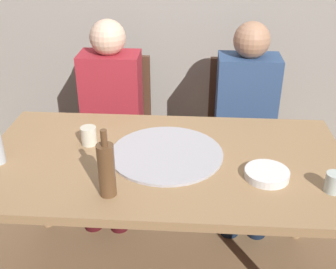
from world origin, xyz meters
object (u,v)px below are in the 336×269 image
at_px(beer_bottle, 106,169).
at_px(guest_in_beanie, 247,115).
at_px(tumbler_far, 334,182).
at_px(guest_in_sweater, 110,111).
at_px(chair_right, 243,123).
at_px(plate_stack, 267,174).
at_px(tumbler_near, 89,136).
at_px(chair_left, 115,119).
at_px(pizza_tray, 166,154).
at_px(dining_table, 164,172).

xyz_separation_m(beer_bottle, guest_in_beanie, (0.64, 0.96, -0.21)).
distance_m(tumbler_far, guest_in_beanie, 0.93).
relative_size(beer_bottle, guest_in_sweater, 0.24).
height_order(beer_bottle, chair_right, beer_bottle).
bearing_deg(guest_in_beanie, chair_right, -90.00).
relative_size(plate_stack, guest_in_sweater, 0.16).
xyz_separation_m(tumbler_near, chair_left, (-0.02, 0.73, -0.27)).
relative_size(tumbler_far, guest_in_beanie, 0.07).
xyz_separation_m(tumbler_near, chair_right, (0.80, 0.73, -0.27)).
height_order(tumbler_far, chair_right, chair_right).
height_order(guest_in_sweater, guest_in_beanie, same).
bearing_deg(pizza_tray, plate_stack, -19.85).
bearing_deg(chair_left, plate_stack, 130.45).
bearing_deg(beer_bottle, tumbler_near, 113.22).
bearing_deg(dining_table, chair_left, 114.70).
relative_size(beer_bottle, plate_stack, 1.52).
bearing_deg(chair_right, chair_left, 0.00).
bearing_deg(dining_table, pizza_tray, 72.79).
bearing_deg(pizza_tray, beer_bottle, -123.35).
distance_m(beer_bottle, guest_in_beanie, 1.17).
distance_m(chair_left, chair_right, 0.82).
bearing_deg(pizza_tray, guest_in_sweater, 120.98).
xyz_separation_m(tumbler_far, plate_stack, (-0.24, 0.08, -0.02)).
bearing_deg(chair_right, tumbler_far, 102.98).
xyz_separation_m(pizza_tray, beer_bottle, (-0.20, -0.31, 0.11)).
xyz_separation_m(plate_stack, chair_right, (0.01, 0.96, -0.24)).
relative_size(pizza_tray, guest_in_sweater, 0.44).
distance_m(chair_right, guest_in_sweater, 0.85).
xyz_separation_m(dining_table, plate_stack, (0.43, -0.12, 0.09)).
height_order(pizza_tray, guest_in_sweater, guest_in_sweater).
relative_size(tumbler_near, plate_stack, 0.47).
bearing_deg(dining_table, guest_in_sweater, 119.33).
height_order(chair_left, chair_right, same).
bearing_deg(chair_left, guest_in_sweater, 90.00).
bearing_deg(chair_right, guest_in_sweater, 10.42).
relative_size(tumbler_far, chair_left, 0.09).
bearing_deg(plate_stack, tumbler_far, -17.74).
bearing_deg(chair_left, dining_table, 114.70).
distance_m(beer_bottle, chair_right, 1.33).
bearing_deg(tumbler_far, tumbler_near, 163.58).
distance_m(dining_table, chair_right, 0.96).
relative_size(plate_stack, chair_left, 0.20).
xyz_separation_m(plate_stack, chair_left, (-0.82, 0.96, -0.24)).
height_order(tumbler_near, tumbler_far, tumbler_near).
distance_m(plate_stack, chair_right, 0.99).
bearing_deg(pizza_tray, dining_table, -107.21).
relative_size(pizza_tray, tumbler_near, 5.85).
relative_size(chair_right, guest_in_sweater, 0.77).
distance_m(dining_table, guest_in_sweater, 0.78).
bearing_deg(dining_table, guest_in_beanie, 57.24).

